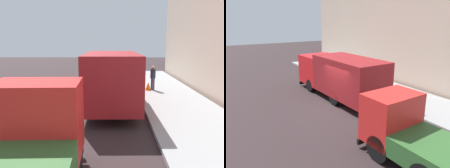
% 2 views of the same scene
% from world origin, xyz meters
% --- Properties ---
extents(ground, '(80.00, 80.00, 0.00)m').
position_xyz_m(ground, '(0.00, 0.00, 0.00)').
color(ground, '#312526').
extents(sidewalk, '(3.93, 30.00, 0.16)m').
position_xyz_m(sidewalk, '(4.97, 0.00, 0.08)').
color(sidewalk, '#97999A').
rests_on(sidewalk, ground).
extents(large_utility_truck, '(2.67, 7.85, 2.88)m').
position_xyz_m(large_utility_truck, '(1.35, 1.60, 1.60)').
color(large_utility_truck, red).
rests_on(large_utility_truck, ground).
extents(small_flatbed_truck, '(2.38, 4.86, 2.46)m').
position_xyz_m(small_flatbed_truck, '(-0.35, -6.11, 1.15)').
color(small_flatbed_truck, red).
rests_on(small_flatbed_truck, ground).
extents(pedestrian_walking, '(0.47, 0.47, 1.67)m').
position_xyz_m(pedestrian_walking, '(4.12, 4.74, 1.04)').
color(pedestrian_walking, '#443E59').
rests_on(pedestrian_walking, sidewalk).
extents(traffic_cone_orange, '(0.39, 0.39, 0.55)m').
position_xyz_m(traffic_cone_orange, '(3.81, 4.66, 0.44)').
color(traffic_cone_orange, orange).
rests_on(traffic_cone_orange, sidewalk).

